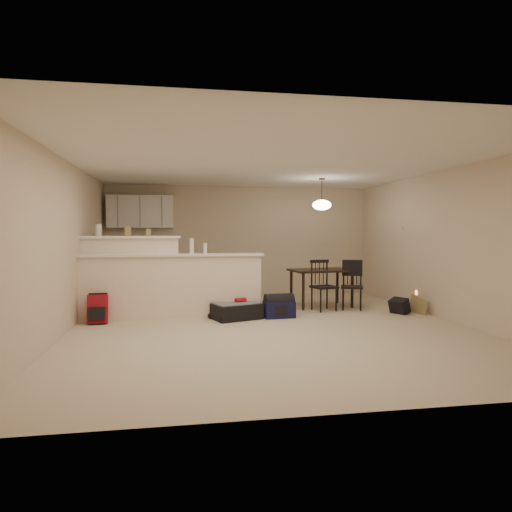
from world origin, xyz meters
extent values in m
plane|color=#C5B597|center=(0.00, 0.00, 0.00)|extent=(7.00, 7.00, 0.00)
plane|color=white|center=(0.00, 0.00, 2.50)|extent=(7.00, 7.00, 0.00)
cube|color=beige|center=(0.00, 3.50, 1.25)|extent=(6.00, 0.02, 2.50)
cube|color=beige|center=(0.00, -3.50, 1.25)|extent=(6.00, 0.02, 2.50)
cube|color=beige|center=(-3.00, 0.00, 1.25)|extent=(0.02, 7.00, 2.50)
cube|color=beige|center=(3.00, 0.00, 1.25)|extent=(0.02, 7.00, 2.50)
cube|color=beige|center=(-1.50, 0.90, 0.53)|extent=(3.00, 0.28, 1.05)
cube|color=white|center=(-1.50, 0.90, 1.07)|extent=(3.08, 0.38, 0.04)
cube|color=beige|center=(-2.20, 1.12, 0.68)|extent=(1.60, 0.24, 1.35)
cube|color=white|center=(-2.20, 1.12, 1.37)|extent=(1.68, 0.34, 0.04)
cube|color=white|center=(-2.20, 3.32, 1.90)|extent=(1.40, 0.34, 0.70)
cube|color=white|center=(-2.00, 3.19, 0.45)|extent=(1.80, 0.60, 0.90)
cube|color=beige|center=(2.98, 1.55, 1.50)|extent=(0.02, 0.12, 0.12)
cylinder|color=silver|center=(-2.72, 1.12, 1.49)|extent=(0.10, 0.10, 0.20)
cube|color=#93794C|center=(-2.24, 1.12, 1.47)|extent=(0.10, 0.07, 0.16)
cube|color=#93794C|center=(-1.90, 1.12, 1.45)|extent=(0.08, 0.06, 0.12)
cylinder|color=silver|center=(-1.17, 0.90, 1.22)|extent=(0.07, 0.07, 0.26)
cylinder|color=silver|center=(-0.95, 0.90, 1.18)|extent=(0.06, 0.06, 0.18)
cube|color=black|center=(1.35, 1.62, 0.71)|extent=(1.26, 0.91, 0.04)
cylinder|color=black|center=(0.89, 1.25, 0.35)|extent=(0.05, 0.05, 0.69)
cylinder|color=black|center=(1.89, 1.37, 0.35)|extent=(0.05, 0.05, 0.69)
cylinder|color=black|center=(0.81, 1.87, 0.35)|extent=(0.05, 0.05, 0.69)
cylinder|color=black|center=(1.82, 1.99, 0.35)|extent=(0.05, 0.05, 0.69)
cylinder|color=brown|center=(1.35, 1.62, 2.25)|extent=(0.02, 0.02, 0.50)
cylinder|color=brown|center=(1.35, 1.62, 2.48)|extent=(0.12, 0.12, 0.03)
ellipsoid|color=white|center=(1.35, 1.62, 1.98)|extent=(0.36, 0.36, 0.20)
cube|color=black|center=(-0.45, 0.61, 0.13)|extent=(0.89, 0.73, 0.26)
cube|color=maroon|center=(-2.67, 0.61, 0.23)|extent=(0.31, 0.20, 0.45)
cube|color=#121439|center=(0.28, 0.61, 0.14)|extent=(0.54, 0.32, 0.28)
cube|color=black|center=(2.48, 0.61, 0.13)|extent=(0.33, 0.36, 0.26)
cube|color=#93794C|center=(2.80, 0.54, 0.15)|extent=(0.12, 0.39, 0.30)
camera|label=1|loc=(-1.40, -6.91, 1.45)|focal=32.00mm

